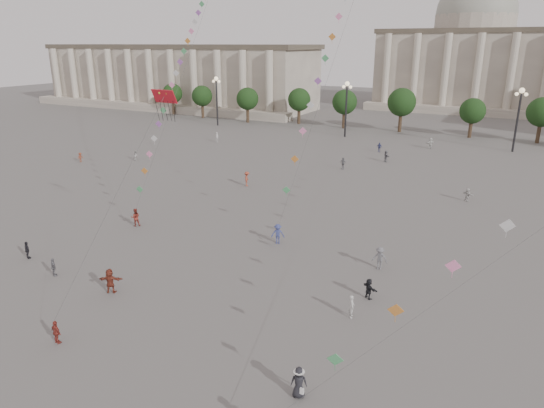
% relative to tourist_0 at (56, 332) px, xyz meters
% --- Properties ---
extents(ground, '(360.00, 360.00, 0.00)m').
position_rel_tourist_0_xyz_m(ground, '(7.43, 4.23, -0.77)').
color(ground, '#54514F').
rests_on(ground, ground).
extents(hall_west, '(84.00, 26.22, 17.20)m').
position_rel_tourist_0_xyz_m(hall_west, '(-67.57, 98.12, 7.65)').
color(hall_west, gray).
rests_on(hall_west, ground).
extents(hall_central, '(48.30, 34.30, 35.50)m').
position_rel_tourist_0_xyz_m(hall_central, '(7.43, 133.45, 13.46)').
color(hall_central, gray).
rests_on(hall_central, ground).
extents(tree_row, '(137.12, 5.12, 8.00)m').
position_rel_tourist_0_xyz_m(tree_row, '(7.43, 82.23, 4.62)').
color(tree_row, '#332219').
rests_on(tree_row, ground).
extents(lamp_post_far_west, '(2.00, 0.90, 10.65)m').
position_rel_tourist_0_xyz_m(lamp_post_far_west, '(-37.57, 74.23, 6.58)').
color(lamp_post_far_west, '#262628').
rests_on(lamp_post_far_west, ground).
extents(lamp_post_mid_west, '(2.00, 0.90, 10.65)m').
position_rel_tourist_0_xyz_m(lamp_post_mid_west, '(-7.57, 74.23, 6.58)').
color(lamp_post_mid_west, '#262628').
rests_on(lamp_post_mid_west, ground).
extents(lamp_post_mid_east, '(2.00, 0.90, 10.65)m').
position_rel_tourist_0_xyz_m(lamp_post_mid_east, '(22.43, 74.23, 6.58)').
color(lamp_post_mid_east, '#262628').
rests_on(lamp_post_mid_east, ground).
extents(person_crowd_0, '(0.99, 0.49, 1.63)m').
position_rel_tourist_0_xyz_m(person_crowd_0, '(2.33, 63.47, 0.04)').
color(person_crowd_0, navy).
rests_on(person_crowd_0, ground).
extents(person_crowd_1, '(0.88, 0.93, 1.52)m').
position_rel_tourist_0_xyz_m(person_crowd_1, '(-30.07, 39.81, -0.01)').
color(person_crowd_1, beige).
rests_on(person_crowd_1, ground).
extents(person_crowd_2, '(0.70, 1.04, 1.49)m').
position_rel_tourist_0_xyz_m(person_crowd_2, '(-36.83, 34.85, -0.03)').
color(person_crowd_2, brown).
rests_on(person_crowd_2, ground).
extents(person_crowd_3, '(1.44, 1.18, 1.55)m').
position_rel_tourist_0_xyz_m(person_crowd_3, '(15.36, 14.28, -0.00)').
color(person_crowd_3, black).
rests_on(person_crowd_3, ground).
extents(person_crowd_4, '(1.47, 1.73, 1.87)m').
position_rel_tourist_0_xyz_m(person_crowd_4, '(9.48, 70.47, 0.16)').
color(person_crowd_4, silver).
rests_on(person_crowd_4, ground).
extents(person_crowd_6, '(1.29, 0.78, 1.94)m').
position_rel_tourist_0_xyz_m(person_crowd_6, '(14.73, 19.36, 0.20)').
color(person_crowd_6, slate).
rests_on(person_crowd_6, ground).
extents(person_crowd_7, '(1.48, 1.16, 1.57)m').
position_rel_tourist_0_xyz_m(person_crowd_7, '(18.88, 41.79, 0.01)').
color(person_crowd_7, beige).
rests_on(person_crowd_7, ground).
extents(person_crowd_10, '(0.50, 0.72, 1.87)m').
position_rel_tourist_0_xyz_m(person_crowd_10, '(-26.83, 57.95, 0.16)').
color(person_crowd_10, '#B3B2AE').
rests_on(person_crowd_10, ground).
extents(person_crowd_12, '(1.46, 1.63, 1.80)m').
position_rel_tourist_0_xyz_m(person_crowd_12, '(5.24, 56.91, 0.12)').
color(person_crowd_12, slate).
rests_on(person_crowd_12, ground).
extents(person_crowd_13, '(0.57, 0.69, 1.62)m').
position_rel_tourist_0_xyz_m(person_crowd_13, '(15.08, 11.27, 0.04)').
color(person_crowd_13, '#B1B0AC').
rests_on(person_crowd_13, ground).
extents(person_crowd_16, '(1.08, 0.62, 1.73)m').
position_rel_tourist_0_xyz_m(person_crowd_16, '(0.82, 49.52, 0.09)').
color(person_crowd_16, slate).
rests_on(person_crowd_16, ground).
extents(person_crowd_17, '(1.16, 1.41, 1.90)m').
position_rel_tourist_0_xyz_m(person_crowd_17, '(-7.16, 35.36, 0.18)').
color(person_crowd_17, '#9D3F2B').
rests_on(person_crowd_17, ground).
extents(tourist_0, '(0.95, 0.51, 1.55)m').
position_rel_tourist_0_xyz_m(tourist_0, '(0.00, 0.00, 0.00)').
color(tourist_0, maroon).
rests_on(tourist_0, ground).
extents(tourist_1, '(0.98, 0.69, 1.54)m').
position_rel_tourist_0_xyz_m(tourist_1, '(-12.58, 7.41, -0.00)').
color(tourist_1, black).
rests_on(tourist_1, ground).
extents(tourist_2, '(1.83, 1.28, 1.90)m').
position_rel_tourist_0_xyz_m(tourist_2, '(-1.83, 6.30, 0.18)').
color(tourist_2, maroon).
rests_on(tourist_2, ground).
extents(tourist_3, '(0.96, 0.69, 1.51)m').
position_rel_tourist_0_xyz_m(tourist_3, '(-7.83, 6.20, -0.02)').
color(tourist_3, slate).
rests_on(tourist_3, ground).
extents(kite_flyer_0, '(1.13, 1.12, 1.84)m').
position_rel_tourist_0_xyz_m(kite_flyer_0, '(-9.82, 17.66, 0.15)').
color(kite_flyer_0, maroon).
rests_on(kite_flyer_0, ground).
extents(kite_flyer_1, '(1.41, 1.16, 1.89)m').
position_rel_tourist_0_xyz_m(kite_flyer_1, '(4.96, 20.26, 0.17)').
color(kite_flyer_1, navy).
rests_on(kite_flyer_1, ground).
extents(hat_person, '(1.01, 0.85, 1.77)m').
position_rel_tourist_0_xyz_m(hat_person, '(15.17, 2.55, 0.14)').
color(hat_person, black).
rests_on(hat_person, ground).
extents(dragon_kite, '(2.23, 6.66, 17.55)m').
position_rel_tourist_0_xyz_m(dragon_kite, '(-0.82, 12.49, 12.22)').
color(dragon_kite, red).
rests_on(dragon_kite, ground).
extents(kite_train_west, '(9.97, 34.51, 49.15)m').
position_rel_tourist_0_xyz_m(kite_train_west, '(-14.77, 36.07, 18.80)').
color(kite_train_west, '#3F3F3F').
rests_on(kite_train_west, ground).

